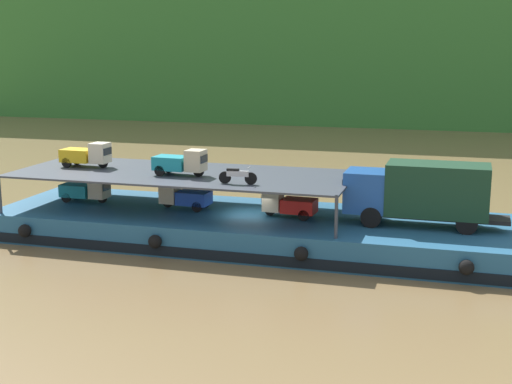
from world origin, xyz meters
TOP-DOWN VIEW (x-y plane):
  - ground_plane at (0.00, 0.00)m, footprint 400.00×400.00m
  - cargo_barge at (-0.00, -0.02)m, footprint 27.09×8.35m
  - covered_lorry at (8.56, 0.01)m, footprint 7.87×2.35m
  - cargo_rack at (-3.80, 0.00)m, footprint 17.89×7.02m
  - mini_truck_lower_stern at (-9.74, 0.29)m, footprint 2.76×1.24m
  - mini_truck_lower_aft at (-3.80, 0.22)m, footprint 2.78×1.27m
  - mini_truck_lower_mid at (2.02, -0.03)m, footprint 2.80×1.30m
  - mini_truck_upper_stern at (-9.56, 0.23)m, footprint 2.76×1.24m
  - mini_truck_upper_mid at (-3.57, -0.72)m, footprint 2.79×1.29m
  - motorcycle_upper_port at (-0.05, -2.11)m, footprint 1.90×0.55m

SIDE VIEW (x-z plane):
  - ground_plane at x=0.00m, z-range 0.00..0.00m
  - cargo_barge at x=0.00m, z-range 0.00..1.50m
  - mini_truck_lower_stern at x=-9.74m, z-range 1.50..2.88m
  - mini_truck_lower_aft at x=-3.80m, z-range 1.50..2.88m
  - mini_truck_lower_mid at x=2.02m, z-range 1.50..2.88m
  - covered_lorry at x=8.56m, z-range 1.64..4.74m
  - cargo_rack at x=-3.80m, z-range 2.43..4.43m
  - motorcycle_upper_port at x=-0.05m, z-range 3.50..4.37m
  - mini_truck_upper_stern at x=-9.56m, z-range 3.50..4.88m
  - mini_truck_upper_mid at x=-3.57m, z-range 3.50..4.88m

